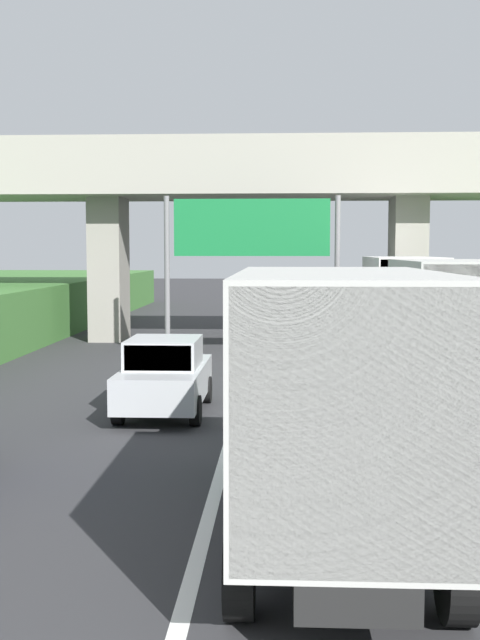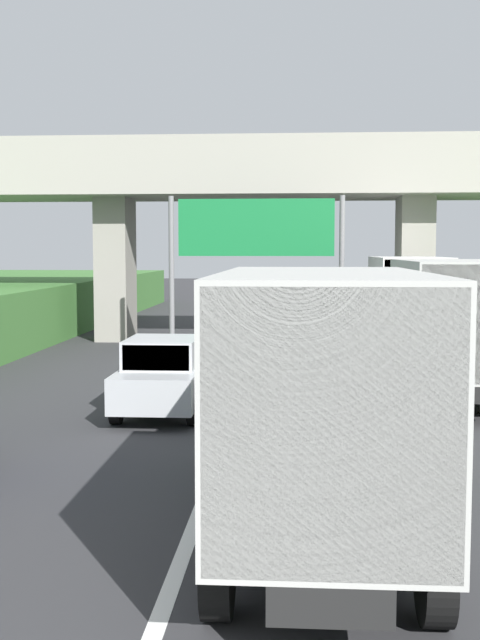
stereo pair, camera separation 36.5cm
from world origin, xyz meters
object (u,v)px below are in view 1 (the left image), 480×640
truck_green (334,390)px  construction_barrel_5 (409,323)px  truck_white (399,299)px  truck_orange (443,320)px  construction_barrel_4 (429,335)px  car_silver (165,376)px  construction_barrel_3 (456,350)px  overhead_highway_sign (252,239)px

truck_green → construction_barrel_5: truck_green is taller
truck_white → truck_orange: bearing=-91.0°
construction_barrel_4 → car_silver: bearing=-122.4°
construction_barrel_3 → truck_orange: bearing=-105.4°
truck_white → construction_barrel_5: bearing=78.1°
truck_green → construction_barrel_5: (4.97, 25.58, -1.47)m
truck_green → truck_white: same height
car_silver → construction_barrel_5: size_ratio=4.56×
truck_orange → construction_barrel_5: bearing=84.1°
truck_white → car_silver: truck_white is taller
truck_orange → construction_barrel_5: 15.45m
car_silver → construction_barrel_5: (8.25, 17.79, -0.40)m
truck_green → construction_barrel_4: (4.96, 20.78, -1.47)m
truck_green → car_silver: truck_green is taller
truck_white → car_silver: (-6.81, -10.96, -1.08)m
car_silver → construction_barrel_4: 15.39m
truck_orange → construction_barrel_5: (1.59, 15.30, -1.47)m
truck_white → truck_orange: size_ratio=1.00×
truck_orange → construction_barrel_4: truck_orange is taller
truck_green → truck_orange: same height
overhead_highway_sign → car_silver: 9.79m
truck_green → construction_barrel_3: bearing=72.8°
truck_white → construction_barrel_3: 3.44m
overhead_highway_sign → construction_barrel_3: 7.58m
construction_barrel_5 → car_silver: bearing=-114.9°
truck_orange → truck_white: bearing=89.0°
overhead_highway_sign → truck_green: 17.10m
car_silver → construction_barrel_3: 11.62m
overhead_highway_sign → car_silver: (-1.62, -9.11, -3.20)m
truck_white → car_silver: size_ratio=1.78×
overhead_highway_sign → construction_barrel_5: overhead_highway_sign is taller
truck_orange → car_silver: (-6.66, -2.49, -1.08)m
overhead_highway_sign → construction_barrel_5: bearing=52.6°
truck_white → construction_barrel_3: truck_white is taller
overhead_highway_sign → truck_green: (1.66, -16.89, -2.13)m
truck_green → truck_orange: size_ratio=1.00×
truck_white → construction_barrel_3: (1.42, -2.76, -1.47)m
construction_barrel_3 → construction_barrel_5: (0.02, 9.60, 0.00)m
overhead_highway_sign → truck_green: size_ratio=0.81×
truck_orange → construction_barrel_5: size_ratio=8.11×
overhead_highway_sign → construction_barrel_4: bearing=30.4°
truck_orange → car_silver: size_ratio=1.78×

